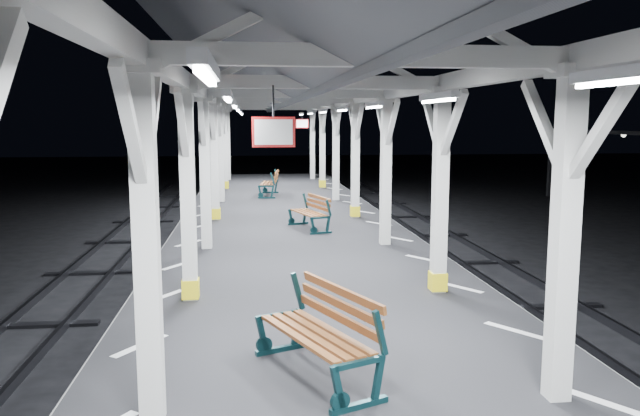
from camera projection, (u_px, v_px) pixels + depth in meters
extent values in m
plane|color=black|center=(334.00, 411.00, 8.22)|extent=(120.00, 120.00, 0.00)
cube|color=black|center=(334.00, 375.00, 8.15)|extent=(6.00, 50.00, 1.00)
cube|color=silver|center=(140.00, 346.00, 7.80)|extent=(1.00, 48.00, 0.01)
cube|color=silver|center=(515.00, 331.00, 8.35)|extent=(1.00, 48.00, 0.01)
cube|color=beige|center=(147.00, 254.00, 5.66)|extent=(0.22, 0.22, 3.20)
cube|color=beige|center=(139.00, 67.00, 5.43)|extent=(0.40, 0.40, 0.12)
cube|color=beige|center=(151.00, 126.00, 6.04)|extent=(0.10, 0.99, 0.99)
cube|color=beige|center=(130.00, 127.00, 4.96)|extent=(0.10, 0.99, 0.99)
cube|color=beige|center=(188.00, 199.00, 9.59)|extent=(0.22, 0.22, 3.20)
cube|color=beige|center=(185.00, 89.00, 9.36)|extent=(0.40, 0.40, 0.12)
cube|color=yellow|center=(191.00, 288.00, 9.79)|extent=(0.26, 0.26, 0.30)
cube|color=beige|center=(189.00, 123.00, 9.97)|extent=(0.10, 0.99, 0.99)
cube|color=beige|center=(182.00, 124.00, 8.89)|extent=(0.10, 0.99, 0.99)
cube|color=beige|center=(205.00, 176.00, 13.53)|extent=(0.22, 0.22, 3.20)
cube|color=beige|center=(203.00, 98.00, 13.29)|extent=(0.40, 0.40, 0.12)
cube|color=beige|center=(206.00, 123.00, 13.91)|extent=(0.10, 0.99, 0.99)
cube|color=beige|center=(202.00, 123.00, 12.82)|extent=(0.10, 0.99, 0.99)
cube|color=beige|center=(215.00, 163.00, 17.46)|extent=(0.22, 0.22, 3.20)
cube|color=beige|center=(213.00, 103.00, 17.23)|extent=(0.40, 0.40, 0.12)
cube|color=yellow|center=(216.00, 213.00, 17.66)|extent=(0.26, 0.26, 0.30)
cube|color=beige|center=(215.00, 122.00, 17.84)|extent=(0.10, 0.99, 0.99)
cube|color=beige|center=(213.00, 122.00, 16.76)|extent=(0.10, 0.99, 0.99)
cube|color=beige|center=(221.00, 155.00, 21.40)|extent=(0.22, 0.22, 3.20)
cube|color=beige|center=(220.00, 107.00, 21.16)|extent=(0.40, 0.40, 0.12)
cube|color=beige|center=(221.00, 122.00, 21.78)|extent=(0.10, 0.99, 0.99)
cube|color=beige|center=(219.00, 122.00, 20.69)|extent=(0.10, 0.99, 0.99)
cube|color=beige|center=(225.00, 150.00, 25.33)|extent=(0.22, 0.22, 3.20)
cube|color=beige|center=(224.00, 109.00, 25.10)|extent=(0.40, 0.40, 0.12)
cube|color=yellow|center=(226.00, 185.00, 25.53)|extent=(0.26, 0.26, 0.30)
cube|color=beige|center=(225.00, 121.00, 25.71)|extent=(0.10, 0.99, 0.99)
cube|color=beige|center=(224.00, 121.00, 24.63)|extent=(0.10, 0.99, 0.99)
cube|color=beige|center=(228.00, 146.00, 29.26)|extent=(0.22, 0.22, 3.20)
cube|color=beige|center=(227.00, 110.00, 29.03)|extent=(0.40, 0.40, 0.12)
cube|color=beige|center=(228.00, 121.00, 29.64)|extent=(0.10, 0.99, 0.99)
cube|color=beige|center=(227.00, 121.00, 28.56)|extent=(0.10, 0.99, 0.99)
cube|color=beige|center=(564.00, 244.00, 6.11)|extent=(0.22, 0.22, 3.20)
cube|color=beige|center=(574.00, 71.00, 5.88)|extent=(0.40, 0.40, 0.12)
cube|color=beige|center=(544.00, 125.00, 6.49)|extent=(0.10, 0.99, 0.99)
cube|color=beige|center=(603.00, 126.00, 5.41)|extent=(0.10, 0.99, 0.99)
cube|color=beige|center=(440.00, 195.00, 10.05)|extent=(0.22, 0.22, 3.20)
cube|color=beige|center=(443.00, 91.00, 9.82)|extent=(0.40, 0.40, 0.12)
cube|color=yellow|center=(438.00, 281.00, 10.25)|extent=(0.26, 0.26, 0.30)
cube|color=beige|center=(432.00, 123.00, 10.43)|extent=(0.10, 0.99, 0.99)
cube|color=beige|center=(453.00, 124.00, 9.35)|extent=(0.10, 0.99, 0.99)
cube|color=beige|center=(386.00, 174.00, 13.98)|extent=(0.22, 0.22, 3.20)
cube|color=beige|center=(387.00, 99.00, 13.75)|extent=(0.40, 0.40, 0.12)
cube|color=beige|center=(381.00, 122.00, 14.36)|extent=(0.10, 0.99, 0.99)
cube|color=beige|center=(392.00, 123.00, 13.28)|extent=(0.10, 0.99, 0.99)
cube|color=beige|center=(355.00, 162.00, 17.92)|extent=(0.22, 0.22, 3.20)
cube|color=beige|center=(356.00, 104.00, 17.68)|extent=(0.40, 0.40, 0.12)
cube|color=yellow|center=(355.00, 211.00, 18.11)|extent=(0.26, 0.26, 0.30)
cube|color=beige|center=(352.00, 122.00, 18.30)|extent=(0.10, 0.99, 0.99)
cube|color=beige|center=(359.00, 122.00, 17.21)|extent=(0.10, 0.99, 0.99)
cube|color=beige|center=(336.00, 155.00, 21.85)|extent=(0.22, 0.22, 3.20)
cube|color=beige|center=(336.00, 107.00, 21.62)|extent=(0.40, 0.40, 0.12)
cube|color=beige|center=(334.00, 122.00, 22.23)|extent=(0.10, 0.99, 0.99)
cube|color=beige|center=(338.00, 122.00, 21.15)|extent=(0.10, 0.99, 0.99)
cube|color=beige|center=(322.00, 149.00, 25.79)|extent=(0.22, 0.22, 3.20)
cube|color=beige|center=(322.00, 109.00, 25.55)|extent=(0.40, 0.40, 0.12)
cube|color=yellow|center=(322.00, 184.00, 25.98)|extent=(0.26, 0.26, 0.30)
cube|color=beige|center=(321.00, 121.00, 26.17)|extent=(0.10, 0.99, 0.99)
cube|color=beige|center=(324.00, 121.00, 25.08)|extent=(0.10, 0.99, 0.99)
cube|color=beige|center=(312.00, 146.00, 29.72)|extent=(0.22, 0.22, 3.20)
cube|color=beige|center=(312.00, 110.00, 29.49)|extent=(0.40, 0.40, 0.12)
cube|color=beige|center=(311.00, 121.00, 30.10)|extent=(0.10, 0.99, 0.99)
cube|color=beige|center=(314.00, 121.00, 29.02)|extent=(0.10, 0.99, 0.99)
cube|color=beige|center=(168.00, 71.00, 7.38)|extent=(0.18, 48.00, 0.24)
cube|color=beige|center=(492.00, 74.00, 7.83)|extent=(0.18, 48.00, 0.24)
cube|color=beige|center=(365.00, 56.00, 5.64)|extent=(4.20, 0.14, 0.20)
cube|color=beige|center=(317.00, 82.00, 9.57)|extent=(4.20, 0.14, 0.20)
cube|color=beige|center=(297.00, 93.00, 13.51)|extent=(4.20, 0.14, 0.20)
cube|color=beige|center=(285.00, 99.00, 17.44)|extent=(4.20, 0.14, 0.20)
cube|color=beige|center=(278.00, 103.00, 21.37)|extent=(4.20, 0.14, 0.20)
cube|color=beige|center=(274.00, 106.00, 25.31)|extent=(4.20, 0.14, 0.20)
cube|color=beige|center=(270.00, 108.00, 29.24)|extent=(4.20, 0.14, 0.20)
cube|color=#4B4E53|center=(226.00, 25.00, 7.38)|extent=(2.80, 49.00, 1.45)
cube|color=#4B4E53|center=(439.00, 29.00, 7.68)|extent=(2.80, 49.00, 1.45)
cube|color=silver|center=(206.00, 67.00, 3.56)|extent=(0.10, 1.35, 0.08)
cube|color=white|center=(207.00, 76.00, 3.57)|extent=(0.05, 1.25, 0.05)
cube|color=silver|center=(228.00, 95.00, 7.49)|extent=(0.10, 1.35, 0.08)
cube|color=white|center=(228.00, 99.00, 7.50)|extent=(0.05, 1.25, 0.05)
cube|color=silver|center=(235.00, 104.00, 11.43)|extent=(0.10, 1.35, 0.08)
cube|color=white|center=(235.00, 107.00, 11.44)|extent=(0.05, 1.25, 0.05)
cube|color=silver|center=(238.00, 108.00, 15.36)|extent=(0.10, 1.35, 0.08)
cube|color=white|center=(238.00, 110.00, 15.37)|extent=(0.05, 1.25, 0.05)
cube|color=silver|center=(240.00, 110.00, 19.30)|extent=(0.10, 1.35, 0.08)
cube|color=white|center=(240.00, 112.00, 19.30)|extent=(0.05, 1.25, 0.05)
cube|color=silver|center=(241.00, 112.00, 23.23)|extent=(0.10, 1.35, 0.08)
cube|color=white|center=(241.00, 113.00, 23.24)|extent=(0.05, 1.25, 0.05)
cube|color=silver|center=(242.00, 113.00, 27.17)|extent=(0.10, 1.35, 0.08)
cube|color=white|center=(242.00, 114.00, 27.17)|extent=(0.05, 1.25, 0.05)
cube|color=silver|center=(632.00, 71.00, 3.86)|extent=(0.10, 1.35, 0.08)
cube|color=white|center=(631.00, 80.00, 3.86)|extent=(0.05, 1.25, 0.05)
cube|color=silver|center=(438.00, 96.00, 7.79)|extent=(0.10, 1.35, 0.08)
cube|color=white|center=(438.00, 100.00, 7.80)|extent=(0.05, 1.25, 0.05)
cube|color=silver|center=(374.00, 104.00, 11.73)|extent=(0.10, 1.35, 0.08)
cube|color=white|center=(374.00, 107.00, 11.73)|extent=(0.05, 1.25, 0.05)
cube|color=silver|center=(342.00, 108.00, 15.66)|extent=(0.10, 1.35, 0.08)
cube|color=white|center=(342.00, 110.00, 15.67)|extent=(0.05, 1.25, 0.05)
cube|color=silver|center=(323.00, 111.00, 19.59)|extent=(0.10, 1.35, 0.08)
cube|color=white|center=(323.00, 112.00, 19.60)|extent=(0.05, 1.25, 0.05)
cube|color=silver|center=(310.00, 112.00, 23.53)|extent=(0.10, 1.35, 0.08)
cube|color=white|center=(310.00, 114.00, 23.54)|extent=(0.05, 1.25, 0.05)
cube|color=silver|center=(301.00, 113.00, 27.46)|extent=(0.10, 1.35, 0.08)
cube|color=white|center=(301.00, 114.00, 27.47)|extent=(0.05, 1.25, 0.05)
cylinder|color=black|center=(273.00, 101.00, 7.15)|extent=(0.02, 0.02, 0.36)
cube|color=red|center=(274.00, 132.00, 7.20)|extent=(0.50, 0.03, 0.35)
cube|color=white|center=(274.00, 132.00, 7.20)|extent=(0.44, 0.05, 0.29)
cylinder|color=black|center=(302.00, 115.00, 24.76)|extent=(0.02, 0.02, 0.36)
cube|color=red|center=(302.00, 124.00, 24.80)|extent=(0.50, 0.03, 0.35)
cube|color=white|center=(302.00, 124.00, 24.80)|extent=(0.44, 0.05, 0.29)
cube|color=black|center=(550.00, 163.00, 31.22)|extent=(0.20, 0.20, 3.30)
sphere|color=silver|center=(624.00, 135.00, 25.10)|extent=(0.20, 0.20, 0.20)
sphere|color=silver|center=(552.00, 132.00, 31.00)|extent=(0.20, 0.20, 0.20)
cube|color=#0D2C30|center=(359.00, 406.00, 6.09)|extent=(0.63, 0.32, 0.07)
cube|color=#0D2C30|center=(338.00, 390.00, 5.94)|extent=(0.18, 0.12, 0.51)
cube|color=#0D2C30|center=(378.00, 380.00, 6.17)|extent=(0.16, 0.11, 0.51)
cube|color=#0D2C30|center=(380.00, 333.00, 6.11)|extent=(0.18, 0.12, 0.48)
cube|color=#0D2C30|center=(281.00, 349.00, 7.60)|extent=(0.63, 0.32, 0.07)
cube|color=#0D2C30|center=(262.00, 335.00, 7.45)|extent=(0.18, 0.12, 0.51)
cube|color=#0D2C30|center=(296.00, 329.00, 7.67)|extent=(0.16, 0.11, 0.51)
cube|color=#0D2C30|center=(298.00, 291.00, 7.62)|extent=(0.18, 0.12, 0.48)
cube|color=brown|center=(298.00, 338.00, 6.67)|extent=(0.74, 1.57, 0.04)
cube|color=brown|center=(309.00, 335.00, 6.74)|extent=(0.74, 1.57, 0.04)
cube|color=brown|center=(321.00, 333.00, 6.81)|extent=(0.74, 1.57, 0.04)
cube|color=brown|center=(332.00, 331.00, 6.88)|extent=(0.74, 1.57, 0.04)
cube|color=brown|center=(338.00, 317.00, 6.90)|extent=(0.70, 1.55, 0.10)
cube|color=brown|center=(340.00, 304.00, 6.89)|extent=(0.70, 1.55, 0.10)
cube|color=brown|center=(341.00, 291.00, 6.88)|extent=(0.70, 1.55, 0.10)
cube|color=#0D2C30|center=(321.00, 233.00, 15.46)|extent=(0.57, 0.22, 0.06)
cube|color=#0D2C30|center=(313.00, 226.00, 15.35)|extent=(0.16, 0.09, 0.44)
cube|color=#0D2C30|center=(328.00, 225.00, 15.51)|extent=(0.14, 0.08, 0.44)
cube|color=#0D2C30|center=(329.00, 208.00, 15.46)|extent=(0.16, 0.09, 0.42)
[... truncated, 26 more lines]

